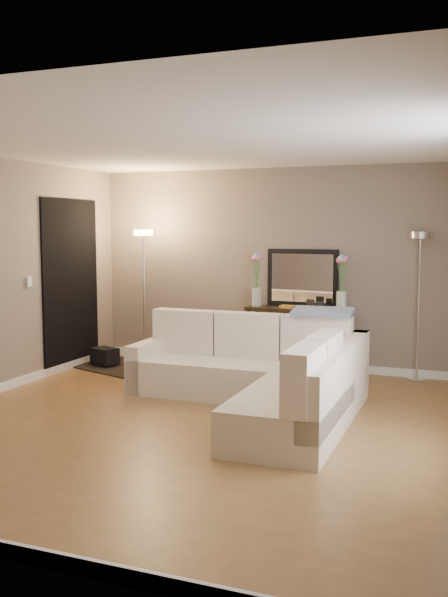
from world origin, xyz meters
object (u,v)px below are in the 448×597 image
(sectional_sofa, at_px, (265,376))
(floor_lamp_unlit, at_px, (420,276))
(console_table, at_px, (291,336))
(floor_lamp_lit, at_px, (144,270))

(sectional_sofa, height_order, floor_lamp_unlit, floor_lamp_unlit)
(sectional_sofa, relative_size, console_table, 1.87)
(console_table, distance_m, floor_lamp_lit, 2.14)
(sectional_sofa, bearing_deg, console_table, 96.99)
(floor_lamp_lit, height_order, floor_lamp_unlit, floor_lamp_lit)
(floor_lamp_lit, bearing_deg, floor_lamp_unlit, 5.07)
(sectional_sofa, distance_m, console_table, 1.79)
(sectional_sofa, bearing_deg, floor_lamp_unlit, 53.49)
(sectional_sofa, bearing_deg, floor_lamp_lit, 145.52)
(sectional_sofa, distance_m, floor_lamp_unlit, 2.43)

